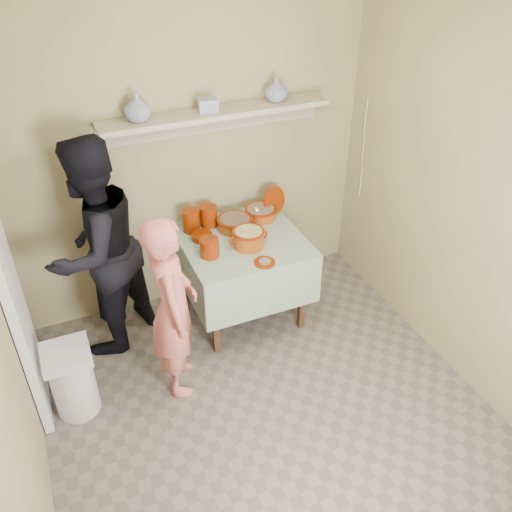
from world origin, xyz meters
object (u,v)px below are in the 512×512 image
person_helper (96,250)px  cazuela_rice (249,237)px  person_cook (173,308)px  serving_table (242,251)px  trash_bin (73,380)px

person_helper → cazuela_rice: bearing=130.8°
person_cook → person_helper: (-0.38, 0.67, 0.17)m
serving_table → cazuela_rice: (0.01, -0.13, 0.20)m
person_cook → trash_bin: (-0.75, 0.03, -0.43)m
trash_bin → serving_table: bearing=19.8°
person_helper → cazuela_rice: size_ratio=5.34×
person_cook → cazuela_rice: bearing=-47.5°
person_cook → cazuela_rice: size_ratio=4.33×
serving_table → trash_bin: serving_table is taller
serving_table → trash_bin: (-1.49, -0.54, -0.36)m
person_cook → serving_table: size_ratio=1.47×
person_cook → serving_table: bearing=-40.4°
cazuela_rice → trash_bin: bearing=-164.7°
serving_table → cazuela_rice: bearing=-85.8°
person_cook → cazuela_rice: 0.88m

